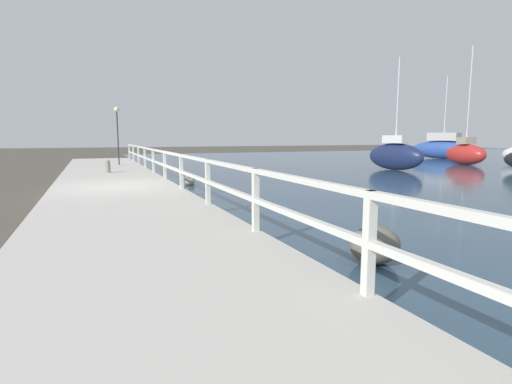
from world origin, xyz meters
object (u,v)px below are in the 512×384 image
(sailboat_blue, at_px, (443,148))
(dock_lamp, at_px, (117,121))
(sailboat_navy, at_px, (395,155))
(sailboat_red, at_px, (465,153))
(mooring_bollard, at_px, (108,166))

(sailboat_blue, bearing_deg, dock_lamp, 164.24)
(sailboat_navy, relative_size, sailboat_red, 0.80)
(sailboat_navy, bearing_deg, sailboat_blue, 24.16)
(mooring_bollard, relative_size, sailboat_navy, 0.10)
(sailboat_navy, distance_m, sailboat_blue, 13.68)
(sailboat_navy, xyz_separation_m, sailboat_blue, (11.52, 7.38, 0.07))
(sailboat_red, bearing_deg, sailboat_navy, -163.02)
(sailboat_navy, distance_m, sailboat_red, 7.38)
(mooring_bollard, bearing_deg, sailboat_blue, 12.93)
(dock_lamp, distance_m, sailboat_blue, 25.54)
(sailboat_red, bearing_deg, sailboat_blue, 57.74)
(mooring_bollard, relative_size, sailboat_blue, 0.09)
(mooring_bollard, distance_m, dock_lamp, 5.61)
(mooring_bollard, height_order, sailboat_blue, sailboat_blue)
(dock_lamp, height_order, sailboat_blue, sailboat_blue)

